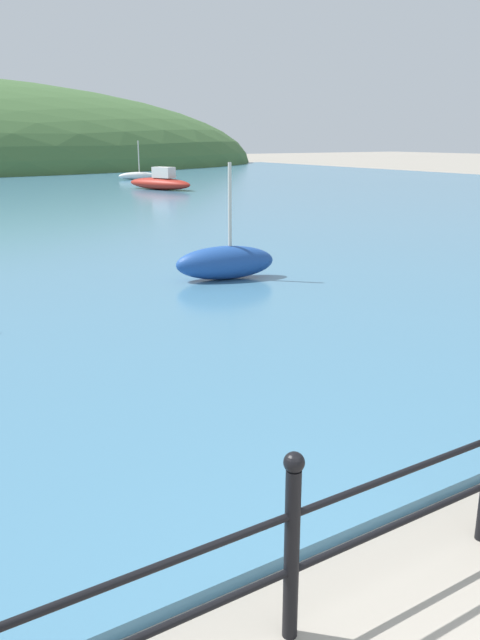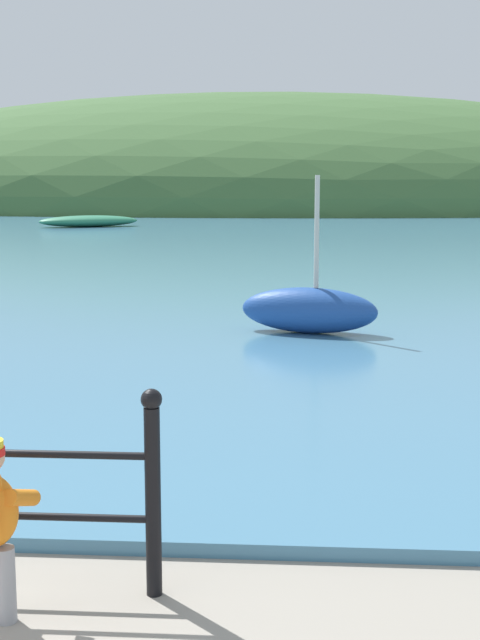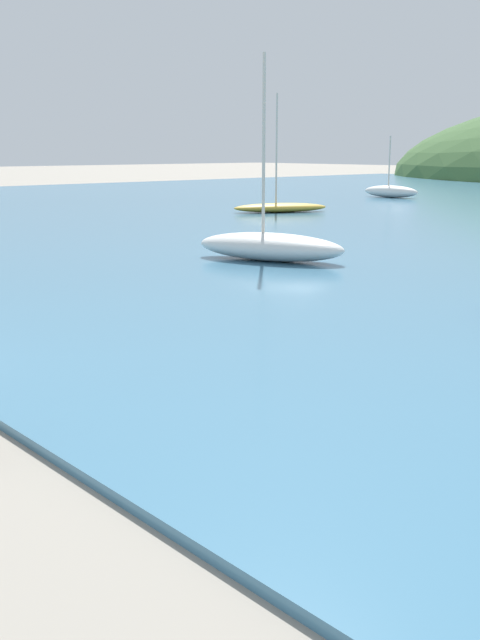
% 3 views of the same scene
% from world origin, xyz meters
% --- Properties ---
extents(water, '(80.00, 60.00, 0.10)m').
position_xyz_m(water, '(0.00, 32.00, 0.05)').
color(water, teal).
rests_on(water, ground).
extents(far_hillside, '(81.13, 44.62, 17.72)m').
position_xyz_m(far_hillside, '(0.00, 69.23, 0.00)').
color(far_hillside, '#3D6033').
rests_on(far_hillside, ground).
extents(boat_mid_harbor, '(4.75, 3.24, 0.53)m').
position_xyz_m(boat_mid_harbor, '(-5.93, 37.47, 0.36)').
color(boat_mid_harbor, '#287551').
rests_on(boat_mid_harbor, water).
extents(boat_far_left, '(2.13, 1.12, 2.29)m').
position_xyz_m(boat_far_left, '(4.02, 9.70, 0.44)').
color(boat_far_left, '#1E4793').
rests_on(boat_far_left, water).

